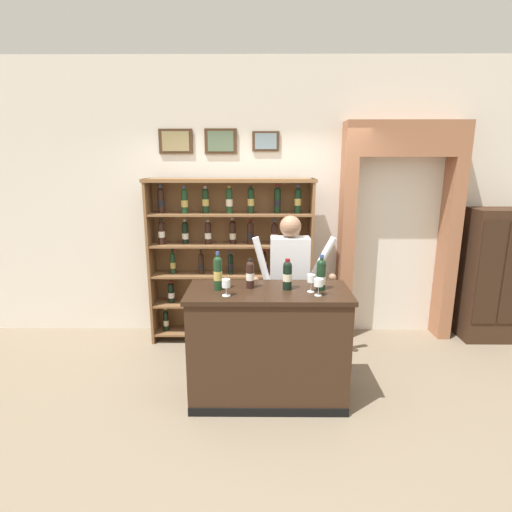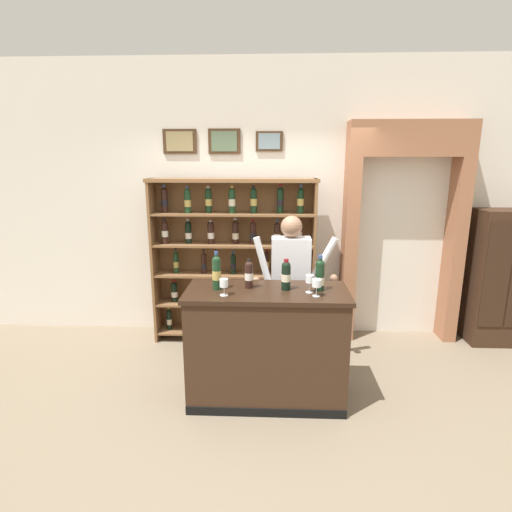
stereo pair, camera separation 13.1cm
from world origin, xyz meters
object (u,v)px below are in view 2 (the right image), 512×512
(wine_glass_spare, at_px, (310,280))
(shopkeeper, at_px, (291,275))
(wine_shelf, at_px, (234,255))
(tasting_bottle_rosso, at_px, (286,275))
(tasting_counter, at_px, (267,345))
(side_cabinet, at_px, (499,277))
(tasting_bottle_super_tuscan, at_px, (320,275))
(tasting_bottle_prosecco, at_px, (249,274))
(tasting_bottle_brunello, at_px, (217,272))
(wine_glass_center, at_px, (224,284))
(wine_glass_left, at_px, (317,284))

(wine_glass_spare, bearing_deg, shopkeeper, 100.29)
(wine_shelf, distance_m, tasting_bottle_rosso, 1.39)
(tasting_counter, height_order, wine_glass_spare, wine_glass_spare)
(side_cabinet, distance_m, tasting_bottle_super_tuscan, 2.64)
(tasting_bottle_prosecco, bearing_deg, tasting_bottle_brunello, -169.75)
(shopkeeper, height_order, tasting_bottle_prosecco, shopkeeper)
(tasting_bottle_brunello, relative_size, wine_glass_spare, 2.18)
(tasting_bottle_brunello, bearing_deg, tasting_bottle_rosso, 1.31)
(tasting_counter, bearing_deg, tasting_bottle_rosso, 8.61)
(side_cabinet, relative_size, tasting_bottle_super_tuscan, 5.10)
(wine_glass_center, bearing_deg, tasting_counter, 23.32)
(shopkeeper, relative_size, tasting_bottle_super_tuscan, 5.13)
(wine_shelf, bearing_deg, wine_glass_center, -87.65)
(tasting_bottle_super_tuscan, distance_m, wine_glass_spare, 0.12)
(wine_glass_spare, height_order, wine_glass_left, wine_glass_spare)
(wine_shelf, bearing_deg, wine_glass_left, -59.89)
(tasting_bottle_super_tuscan, distance_m, wine_glass_center, 0.83)
(wine_shelf, relative_size, tasting_bottle_super_tuscan, 6.21)
(shopkeeper, bearing_deg, wine_glass_center, -126.07)
(tasting_counter, bearing_deg, shopkeeper, 70.33)
(tasting_counter, bearing_deg, wine_glass_left, -19.19)
(tasting_bottle_prosecco, distance_m, tasting_bottle_super_tuscan, 0.62)
(tasting_counter, bearing_deg, tasting_bottle_brunello, 178.54)
(tasting_bottle_brunello, relative_size, tasting_bottle_prosecco, 1.29)
(tasting_bottle_prosecco, bearing_deg, wine_glass_center, -132.23)
(tasting_counter, xyz_separation_m, wine_glass_left, (0.41, -0.14, 0.63))
(tasting_bottle_rosso, distance_m, wine_glass_left, 0.30)
(tasting_bottle_prosecco, xyz_separation_m, wine_glass_center, (-0.20, -0.22, -0.03))
(wine_shelf, bearing_deg, wine_glass_spare, -59.72)
(side_cabinet, xyz_separation_m, wine_glass_spare, (-2.35, -1.38, 0.36))
(wine_shelf, xyz_separation_m, tasting_counter, (0.42, -1.29, -0.54))
(wine_shelf, distance_m, wine_glass_left, 1.66)
(shopkeeper, xyz_separation_m, wine_glass_spare, (0.13, -0.71, 0.17))
(tasting_bottle_super_tuscan, height_order, wine_glass_spare, tasting_bottle_super_tuscan)
(wine_shelf, relative_size, tasting_bottle_rosso, 7.08)
(wine_shelf, relative_size, wine_glass_spare, 12.54)
(tasting_bottle_brunello, xyz_separation_m, tasting_bottle_rosso, (0.61, 0.01, -0.02))
(tasting_bottle_prosecco, relative_size, tasting_bottle_rosso, 0.96)
(shopkeeper, distance_m, tasting_bottle_rosso, 0.67)
(wine_shelf, height_order, tasting_bottle_prosecco, wine_shelf)
(tasting_counter, bearing_deg, wine_glass_center, -156.68)
(wine_glass_left, bearing_deg, shopkeeper, 102.51)
(side_cabinet, height_order, tasting_bottle_brunello, side_cabinet)
(tasting_bottle_brunello, distance_m, tasting_bottle_prosecco, 0.28)
(wine_glass_center, bearing_deg, tasting_bottle_brunello, 116.72)
(side_cabinet, relative_size, tasting_bottle_rosso, 5.83)
(wine_shelf, xyz_separation_m, tasting_bottle_rosso, (0.58, -1.26, 0.12))
(wine_shelf, height_order, shopkeeper, wine_shelf)
(tasting_bottle_rosso, distance_m, wine_glass_center, 0.55)
(tasting_bottle_prosecco, bearing_deg, tasting_bottle_rosso, -6.37)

